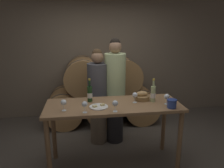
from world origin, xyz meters
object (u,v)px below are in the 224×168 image
person_left (98,97)px  bread_basket (142,96)px  cheese_plate (99,107)px  wine_glass_center (115,104)px  wine_bottle_red (90,94)px  person_right (115,91)px  wine_glass_left (85,104)px  wine_bottle_white (153,94)px  wine_glass_far_left (64,103)px  wine_glass_far_right (167,97)px  wine_glass_right (135,95)px  blue_crock (172,103)px  tasting_table (113,112)px

person_left → bread_basket: bearing=-44.0°
bread_basket → cheese_plate: 0.69m
wine_glass_center → wine_bottle_red: bearing=125.1°
person_right → wine_glass_left: (-0.53, -0.96, 0.13)m
bread_basket → wine_bottle_white: bearing=-38.6°
wine_bottle_white → bread_basket: 0.18m
wine_glass_far_left → bread_basket: bearing=14.1°
wine_bottle_white → wine_glass_far_right: (0.15, -0.13, -0.01)m
person_right → bread_basket: 0.66m
wine_glass_far_left → wine_glass_right: bearing=10.0°
wine_glass_center → cheese_plate: bearing=137.4°
wine_bottle_white → wine_glass_center: size_ratio=2.26×
bread_basket → wine_glass_far_right: wine_glass_far_right is taller
cheese_plate → wine_glass_right: 0.54m
wine_glass_far_right → wine_glass_far_left: bearing=-178.2°
wine_glass_far_right → person_left: bearing=137.4°
cheese_plate → wine_glass_far_left: 0.46m
person_left → person_right: size_ratio=0.91×
wine_glass_center → blue_crock: bearing=1.9°
person_left → wine_glass_far_left: (-0.50, -0.86, 0.22)m
tasting_table → wine_bottle_white: size_ratio=5.57×
person_right → cheese_plate: person_right is taller
wine_glass_center → wine_glass_far_right: size_ratio=1.00×
bread_basket → wine_glass_left: bearing=-155.6°
wine_bottle_red → wine_glass_center: (0.30, -0.42, -0.01)m
wine_glass_right → person_right: bearing=104.3°
bread_basket → wine_glass_left: wine_glass_left is taller
person_left → blue_crock: 1.33m
bread_basket → wine_glass_left: size_ratio=1.49×
tasting_table → wine_glass_far_left: 0.72m
tasting_table → wine_bottle_white: bearing=2.2°
wine_bottle_red → person_right: bearing=51.1°
wine_glass_far_right → wine_glass_right: bearing=162.9°
tasting_table → bread_basket: 0.49m
cheese_plate → person_right: bearing=66.8°
cheese_plate → wine_glass_left: wine_glass_left is taller
person_right → blue_crock: 1.14m
wine_glass_left → person_left: bearing=76.2°
wine_glass_center → bread_basket: bearing=41.2°
wine_bottle_white → wine_glass_left: (-0.97, -0.27, -0.01)m
wine_glass_center → wine_glass_right: bearing=42.1°
bread_basket → cheese_plate: bearing=-161.1°
wine_bottle_red → cheese_plate: size_ratio=1.35×
blue_crock → cheese_plate: 0.97m
person_left → wine_bottle_red: person_left is taller
wine_glass_right → person_left: bearing=124.4°
blue_crock → wine_glass_center: 0.76m
wine_glass_center → wine_bottle_white: bearing=26.6°
person_right → wine_bottle_white: bearing=-57.4°
wine_bottle_red → blue_crock: size_ratio=2.58×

